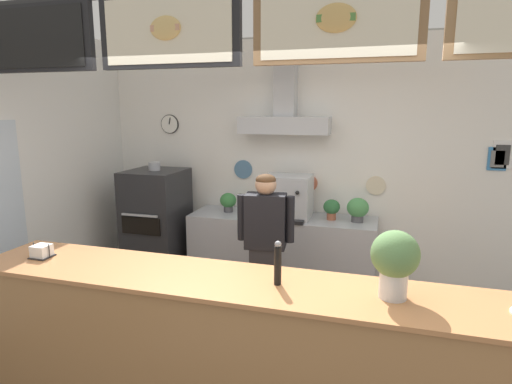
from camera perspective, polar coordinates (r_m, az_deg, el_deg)
name	(u,v)px	position (r m, az deg, el deg)	size (l,w,h in m)	color
back_wall_assembly	(306,157)	(5.08, 6.70, 4.67)	(5.23, 2.55, 2.97)	#9E9E99
service_counter	(241,352)	(3.12, -2.06, -20.45)	(3.93, 0.66, 1.03)	#B77F4C
back_prep_counter	(282,254)	(5.14, 3.42, -8.23)	(2.16, 0.63, 0.91)	#A3A5AD
pizza_oven	(157,227)	(5.43, -13.01, -4.56)	(0.65, 0.74, 1.52)	#232326
shop_worker	(266,250)	(4.04, 1.27, -7.67)	(0.53, 0.26, 1.57)	#232328
espresso_machine	(287,197)	(4.92, 4.20, -0.64)	(0.53, 0.53, 0.49)	#B7BABF
potted_rosemary	(332,208)	(4.90, 10.02, -2.11)	(0.19, 0.19, 0.23)	#9E563D
potted_sage	(358,209)	(4.86, 13.38, -2.17)	(0.24, 0.24, 0.27)	#4C4C51
potted_oregano	(228,201)	(5.20, -3.72, -1.23)	(0.20, 0.20, 0.23)	#4C4C51
napkin_holder	(42,252)	(3.67, -26.60, -7.11)	(0.15, 0.14, 0.11)	#262628
basil_vase	(395,261)	(2.69, 17.96, -8.70)	(0.28, 0.28, 0.41)	silver
pepper_grinder	(278,263)	(2.78, 2.91, -9.42)	(0.05, 0.05, 0.29)	black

